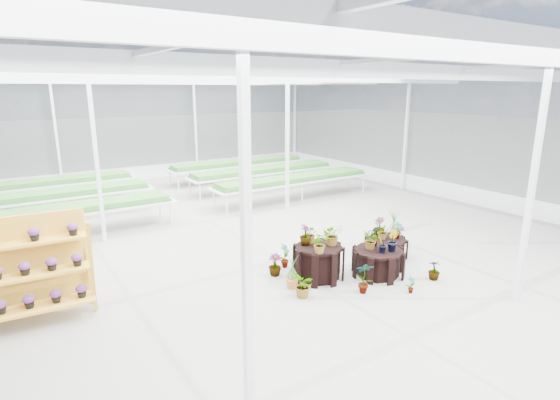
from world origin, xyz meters
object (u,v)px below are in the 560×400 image
plinth_mid (378,262)px  plinth_low (386,247)px  shelf_rack (39,270)px  plinth_tall (318,262)px

plinth_mid → plinth_low: 1.22m
plinth_low → shelf_rack: 7.53m
plinth_mid → plinth_low: plinth_mid is taller
plinth_low → plinth_mid: bearing=-145.0°
plinth_mid → plinth_low: size_ratio=1.12×
plinth_tall → plinth_low: plinth_tall is taller
plinth_mid → plinth_low: bearing=35.0°
plinth_tall → plinth_low: size_ratio=1.07×
plinth_mid → plinth_low: (1.00, 0.70, -0.07)m
plinth_mid → shelf_rack: shelf_rack is taller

